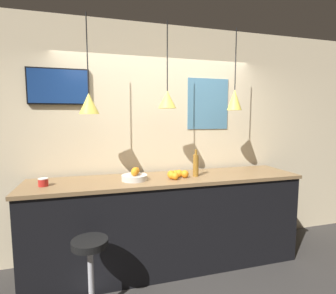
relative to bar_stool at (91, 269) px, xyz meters
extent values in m
cube|color=beige|center=(0.87, 1.05, 1.01)|extent=(8.00, 0.06, 2.90)
cube|color=black|center=(0.87, 0.59, 0.08)|extent=(3.08, 0.65, 1.03)
cube|color=olive|center=(0.87, 0.59, 0.61)|extent=(3.12, 0.69, 0.04)
cylinder|color=#B7B7BC|center=(0.00, 0.00, -0.10)|extent=(0.05, 0.05, 0.63)
cylinder|color=black|center=(0.00, 0.00, 0.24)|extent=(0.31, 0.31, 0.06)
cylinder|color=beige|center=(0.48, 0.55, 0.66)|extent=(0.28, 0.28, 0.06)
sphere|color=orange|center=(0.51, 0.61, 0.73)|extent=(0.07, 0.07, 0.07)
sphere|color=orange|center=(0.48, 0.54, 0.73)|extent=(0.09, 0.09, 0.09)
sphere|color=orange|center=(0.47, 0.50, 0.73)|extent=(0.08, 0.08, 0.08)
sphere|color=orange|center=(0.49, 0.55, 0.73)|extent=(0.07, 0.07, 0.07)
sphere|color=orange|center=(0.91, 0.57, 0.67)|extent=(0.08, 0.08, 0.08)
sphere|color=orange|center=(1.05, 0.51, 0.67)|extent=(0.09, 0.09, 0.09)
sphere|color=orange|center=(0.99, 0.57, 0.67)|extent=(0.08, 0.08, 0.08)
sphere|color=orange|center=(0.88, 0.49, 0.67)|extent=(0.08, 0.08, 0.08)
sphere|color=orange|center=(0.91, 0.45, 0.67)|extent=(0.08, 0.08, 0.08)
sphere|color=orange|center=(0.99, 0.56, 0.67)|extent=(0.09, 0.09, 0.09)
sphere|color=orange|center=(0.89, 0.54, 0.67)|extent=(0.09, 0.09, 0.09)
sphere|color=orange|center=(0.89, 0.51, 0.67)|extent=(0.07, 0.07, 0.07)
sphere|color=orange|center=(0.95, 0.58, 0.67)|extent=(0.08, 0.08, 0.08)
sphere|color=orange|center=(0.94, 0.54, 0.67)|extent=(0.07, 0.07, 0.07)
sphere|color=orange|center=(0.93, 0.60, 0.67)|extent=(0.07, 0.07, 0.07)
cylinder|color=olive|center=(1.19, 0.55, 0.76)|extent=(0.07, 0.07, 0.25)
cylinder|color=olive|center=(1.19, 0.55, 0.91)|extent=(0.03, 0.03, 0.06)
cylinder|color=red|center=(-0.44, 0.55, 0.67)|extent=(0.09, 0.09, 0.07)
cylinder|color=white|center=(-0.44, 0.55, 0.71)|extent=(0.10, 0.10, 0.01)
cylinder|color=black|center=(0.02, 0.62, 1.97)|extent=(0.01, 0.01, 0.80)
cone|color=#EAD14C|center=(0.02, 0.62, 1.46)|extent=(0.21, 0.21, 0.22)
sphere|color=#F9EFCC|center=(0.02, 0.62, 1.37)|extent=(0.04, 0.04, 0.04)
cylinder|color=black|center=(0.87, 0.62, 1.99)|extent=(0.01, 0.01, 0.75)
cone|color=#EAD14C|center=(0.87, 0.62, 1.51)|extent=(0.21, 0.21, 0.19)
sphere|color=#F9EFCC|center=(0.87, 0.62, 1.44)|extent=(0.04, 0.04, 0.04)
cylinder|color=black|center=(1.72, 0.62, 2.01)|extent=(0.01, 0.01, 0.72)
cone|color=#EAD14C|center=(1.72, 0.62, 1.53)|extent=(0.18, 0.18, 0.25)
sphere|color=#F9EFCC|center=(1.72, 0.62, 1.42)|extent=(0.04, 0.04, 0.04)
cube|color=black|center=(-0.30, 1.00, 1.66)|extent=(0.67, 0.04, 0.41)
cube|color=navy|center=(-0.30, 0.98, 1.66)|extent=(0.64, 0.01, 0.38)
cube|color=teal|center=(1.55, 1.01, 1.49)|extent=(0.58, 0.01, 0.67)
camera|label=1|loc=(0.06, -2.25, 1.31)|focal=28.00mm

